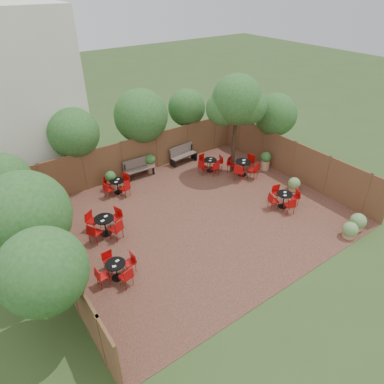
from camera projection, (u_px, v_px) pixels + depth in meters
ground at (198, 217)px, 15.09m from camera, size 80.00×80.00×0.00m
courtyard_paving at (198, 216)px, 15.09m from camera, size 12.00×10.00×0.02m
fence_back at (141, 155)px, 17.99m from camera, size 12.00×0.08×2.00m
fence_left at (54, 255)px, 11.60m from camera, size 0.08×10.00×2.00m
fence_right at (293, 160)px, 17.52m from camera, size 0.08×10.00×2.00m
neighbour_building at (21, 99)px, 16.23m from camera, size 5.00×4.00×8.00m
overhang_foliage at (120, 150)px, 14.51m from camera, size 15.61×10.62×2.77m
courtyard_tree at (237, 103)px, 16.58m from camera, size 2.64×2.54×5.10m
park_bench_left at (139, 168)px, 17.82m from camera, size 1.60×0.57×0.98m
park_bench_right at (183, 154)px, 19.17m from camera, size 1.62×0.67×0.97m
bistro_tables at (187, 196)px, 15.72m from camera, size 10.06×6.90×0.92m
planters at (145, 174)px, 17.14m from camera, size 11.72×3.91×1.03m
low_shrubs at (335, 212)px, 14.79m from camera, size 1.63×4.30×0.72m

